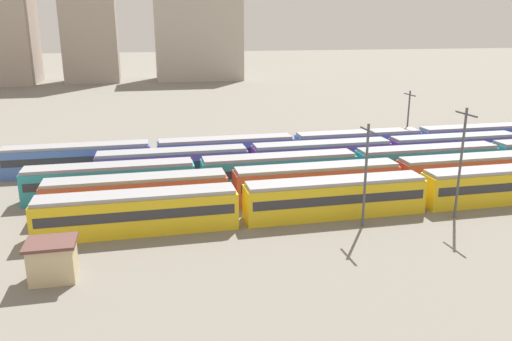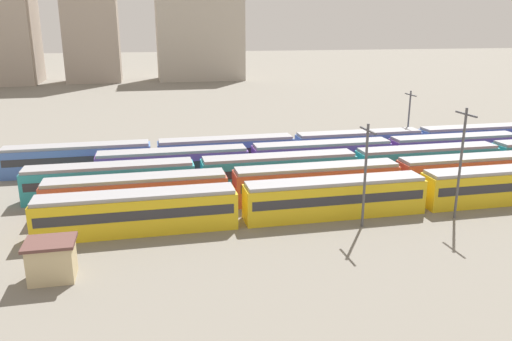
% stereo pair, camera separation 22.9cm
% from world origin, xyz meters
% --- Properties ---
extents(ground_plane, '(600.00, 600.00, 0.00)m').
position_xyz_m(ground_plane, '(0.00, 10.40, 0.00)').
color(ground_plane, slate).
extents(train_track_0, '(74.70, 3.06, 3.75)m').
position_xyz_m(train_track_0, '(25.76, 0.00, 1.90)').
color(train_track_0, yellow).
rests_on(train_track_0, ground_plane).
extents(train_track_1, '(93.60, 3.06, 3.75)m').
position_xyz_m(train_track_1, '(35.12, 5.20, 1.90)').
color(train_track_1, '#BC4C38').
rests_on(train_track_1, ground_plane).
extents(train_track_2, '(93.60, 3.06, 3.75)m').
position_xyz_m(train_track_2, '(32.32, 10.40, 1.90)').
color(train_track_2, teal).
rests_on(train_track_2, ground_plane).
extents(train_track_3, '(93.60, 3.06, 3.75)m').
position_xyz_m(train_track_3, '(39.36, 15.60, 1.90)').
color(train_track_3, '#6B429E').
rests_on(train_track_3, ground_plane).
extents(train_track_4, '(112.50, 3.06, 3.75)m').
position_xyz_m(train_track_4, '(37.24, 20.80, 1.90)').
color(train_track_4, '#4C70BC').
rests_on(train_track_4, ground_plane).
extents(catenary_pole_0, '(0.24, 3.20, 10.83)m').
position_xyz_m(catenary_pole_0, '(27.55, -3.13, 5.98)').
color(catenary_pole_0, '#4C4C51').
rests_on(catenary_pole_0, ground_plane).
extents(catenary_pole_1, '(0.24, 3.20, 8.81)m').
position_xyz_m(catenary_pole_1, '(36.86, 23.79, 4.94)').
color(catenary_pole_1, '#4C4C51').
rests_on(catenary_pole_1, ground_plane).
extents(catenary_pole_2, '(0.24, 3.20, 9.76)m').
position_xyz_m(catenary_pole_2, '(17.86, -3.20, 5.42)').
color(catenary_pole_2, '#4C4C51').
rests_on(catenary_pole_2, ground_plane).
extents(signal_hut, '(3.60, 3.00, 3.04)m').
position_xyz_m(signal_hut, '(-8.72, -7.75, 1.55)').
color(signal_hut, '#C6B284').
rests_on(signal_hut, ground_plane).
extents(distant_building_1, '(16.68, 13.95, 45.40)m').
position_xyz_m(distant_building_1, '(-16.76, 130.79, 22.70)').
color(distant_building_1, '#A89989').
rests_on(distant_building_1, ground_plane).
extents(distant_building_2, '(28.07, 16.41, 30.69)m').
position_xyz_m(distant_building_2, '(17.66, 130.79, 15.35)').
color(distant_building_2, '#B2A899').
rests_on(distant_building_2, ground_plane).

